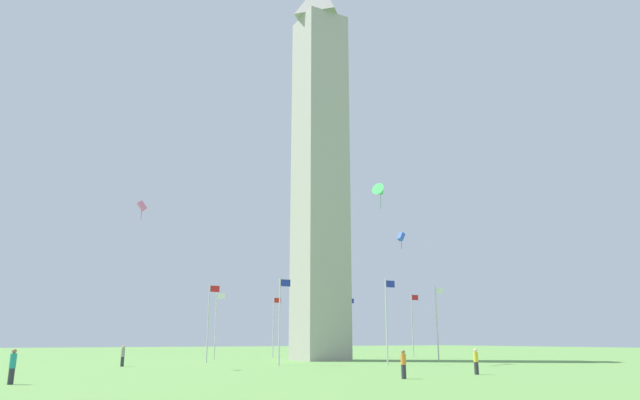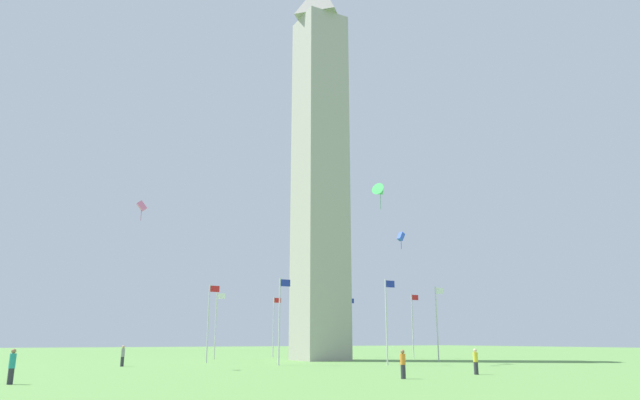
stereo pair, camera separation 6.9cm
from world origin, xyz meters
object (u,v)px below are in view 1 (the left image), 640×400
(person_gray_shirt, at_px, (123,356))
(flagpole_w, at_px, (387,317))
(flagpole_s, at_px, (209,319))
(obelisk_monument, at_px, (320,156))
(kite_green_delta, at_px, (380,192))
(kite_blue_box, at_px, (401,237))
(flagpole_sw, at_px, (280,317))
(person_teal_shirt, at_px, (12,367))
(flagpole_n, at_px, (413,323))
(flagpole_nw, at_px, (437,320))
(flagpole_ne, at_px, (348,324))
(person_yellow_shirt, at_px, (476,362))
(flagpole_se, at_px, (216,322))
(flagpole_e, at_px, (274,324))
(person_orange_shirt, at_px, (403,364))
(kite_pink_box, at_px, (142,206))

(person_gray_shirt, bearing_deg, flagpole_w, -62.53)
(flagpole_s, bearing_deg, flagpole_w, -45.00)
(obelisk_monument, xyz_separation_m, kite_green_delta, (1.82, -9.94, -6.62))
(kite_green_delta, height_order, kite_blue_box, kite_green_delta)
(person_gray_shirt, bearing_deg, flagpole_sw, -61.26)
(obelisk_monument, bearing_deg, flagpole_sw, -134.81)
(obelisk_monument, bearing_deg, person_teal_shirt, -143.19)
(flagpole_n, xyz_separation_m, flagpole_nw, (-3.81, -9.19, 0.00))
(flagpole_nw, xyz_separation_m, person_gray_shirt, (-31.18, 4.53, -3.42))
(flagpole_w, bearing_deg, flagpole_sw, 157.50)
(kite_blue_box, bearing_deg, flagpole_ne, 70.79)
(flagpole_n, xyz_separation_m, flagpole_ne, (-3.81, 9.19, 0.00))
(flagpole_ne, relative_size, person_yellow_shirt, 4.71)
(flagpole_se, bearing_deg, flagpole_e, 22.50)
(kite_blue_box, bearing_deg, flagpole_nw, 31.80)
(person_yellow_shirt, height_order, kite_blue_box, kite_blue_box)
(flagpole_sw, bearing_deg, flagpole_se, 90.00)
(flagpole_sw, xyz_separation_m, person_orange_shirt, (-0.94, -19.78, -3.47))
(person_orange_shirt, bearing_deg, person_yellow_shirt, -88.29)
(person_orange_shirt, height_order, kite_green_delta, kite_green_delta)
(flagpole_e, xyz_separation_m, person_yellow_shirt, (-3.38, -40.90, -3.47))
(flagpole_nw, bearing_deg, flagpole_sw, 180.00)
(flagpole_s, height_order, flagpole_sw, same)
(flagpole_sw, height_order, kite_blue_box, kite_blue_box)
(obelisk_monument, xyz_separation_m, kite_blue_box, (1.08, -14.26, -12.15))
(flagpole_w, xyz_separation_m, person_teal_shirt, (-30.57, -9.83, -3.41))
(flagpole_n, distance_m, flagpole_se, 24.02)
(flagpole_ne, bearing_deg, flagpole_sw, -135.00)
(person_gray_shirt, relative_size, person_yellow_shirt, 1.06)
(flagpole_nw, height_order, person_yellow_shirt, flagpole_nw)
(person_gray_shirt, bearing_deg, person_yellow_shirt, -93.08)
(person_teal_shirt, xyz_separation_m, kite_pink_box, (8.24, 12.91, 12.17))
(flagpole_nw, height_order, person_teal_shirt, flagpole_nw)
(person_gray_shirt, relative_size, kite_green_delta, 0.65)
(flagpole_se, xyz_separation_m, person_teal_shirt, (-21.37, -32.02, -3.41))
(flagpole_ne, distance_m, person_gray_shirt, 34.29)
(flagpole_se, xyz_separation_m, person_orange_shirt, (-0.94, -38.16, -3.47))
(flagpole_s, bearing_deg, flagpole_sw, -67.50)
(kite_green_delta, bearing_deg, flagpole_w, -119.87)
(obelisk_monument, bearing_deg, flagpole_n, 0.00)
(flagpole_sw, relative_size, person_orange_shirt, 4.69)
(flagpole_s, relative_size, person_orange_shirt, 4.69)
(flagpole_ne, distance_m, flagpole_se, 18.39)
(flagpole_n, distance_m, flagpole_sw, 24.02)
(person_yellow_shirt, distance_m, kite_pink_box, 28.84)
(person_orange_shirt, bearing_deg, flagpole_s, -1.66)
(flagpole_e, distance_m, kite_blue_box, 28.29)
(flagpole_e, distance_m, person_teal_shirt, 47.22)
(obelisk_monument, xyz_separation_m, flagpole_nw, (9.25, -9.19, -19.65))
(flagpole_s, relative_size, flagpole_w, 1.00)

